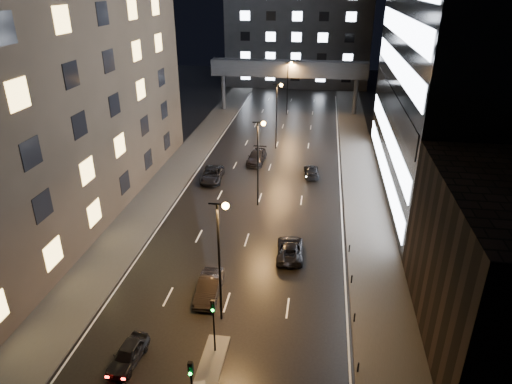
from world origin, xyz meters
TOP-DOWN VIEW (x-y plane):
  - ground at (0.00, 40.00)m, footprint 160.00×160.00m
  - sidewalk_left at (-12.50, 35.00)m, footprint 5.00×110.00m
  - sidewalk_right at (12.50, 35.00)m, footprint 5.00×110.00m
  - building_left at (-22.50, 24.00)m, footprint 15.00×48.00m
  - building_right_low at (20.00, 9.00)m, footprint 10.00×18.00m
  - building_far at (0.00, 98.00)m, footprint 34.00×14.00m
  - skybridge at (0.00, 70.00)m, footprint 30.00×3.00m
  - median_island at (0.30, 2.00)m, footprint 1.60×8.00m
  - traffic_signal_near at (0.30, 4.49)m, footprint 0.28×0.34m
  - traffic_signal_far at (0.30, -1.01)m, footprint 0.28×0.34m
  - bollard_row at (10.20, 6.50)m, footprint 0.12×25.12m
  - streetlight_near at (0.16, 8.00)m, footprint 1.45×0.50m
  - streetlight_mid_a at (0.16, 28.00)m, footprint 1.45×0.50m
  - streetlight_mid_b at (0.16, 48.00)m, footprint 1.45×0.50m
  - streetlight_far at (0.16, 68.00)m, footprint 1.45×0.50m
  - car_away_a at (-5.38, 2.72)m, footprint 2.02×4.21m
  - car_away_b at (-1.63, 10.69)m, footprint 1.89×5.01m
  - car_away_c at (-6.98, 34.38)m, footprint 3.00×5.86m
  - car_away_d at (-2.11, 41.65)m, footprint 2.53×5.78m
  - car_toward_a at (4.56, 17.71)m, footprint 2.72×5.40m
  - car_toward_b at (5.89, 37.73)m, footprint 2.32×4.82m

SIDE VIEW (x-z plane):
  - ground at x=0.00m, z-range 0.00..0.00m
  - sidewalk_left at x=-12.50m, z-range 0.00..0.15m
  - sidewalk_right at x=12.50m, z-range 0.00..0.15m
  - median_island at x=0.30m, z-range 0.00..0.15m
  - bollard_row at x=10.20m, z-range 0.00..0.90m
  - car_toward_b at x=5.89m, z-range 0.00..1.36m
  - car_away_a at x=-5.38m, z-range 0.00..1.39m
  - car_toward_a at x=4.56m, z-range 0.00..1.46m
  - car_away_c at x=-6.98m, z-range 0.00..1.58m
  - car_away_b at x=-1.63m, z-range 0.00..1.63m
  - car_away_d at x=-2.11m, z-range 0.00..1.65m
  - traffic_signal_near at x=0.30m, z-range 0.89..5.29m
  - traffic_signal_far at x=0.30m, z-range 0.89..5.29m
  - building_right_low at x=20.00m, z-range 0.00..12.00m
  - streetlight_near at x=0.16m, z-range 1.42..11.57m
  - streetlight_mid_a at x=0.16m, z-range 1.42..11.57m
  - streetlight_mid_b at x=0.16m, z-range 1.42..11.57m
  - streetlight_far at x=0.16m, z-range 1.42..11.57m
  - skybridge at x=0.00m, z-range 3.34..13.34m
  - building_far at x=0.00m, z-range 0.00..25.00m
  - building_left at x=-22.50m, z-range 0.00..40.00m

